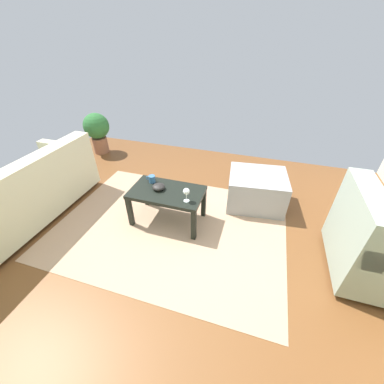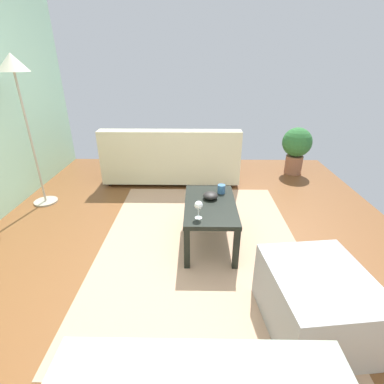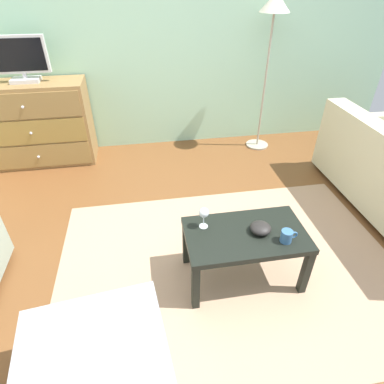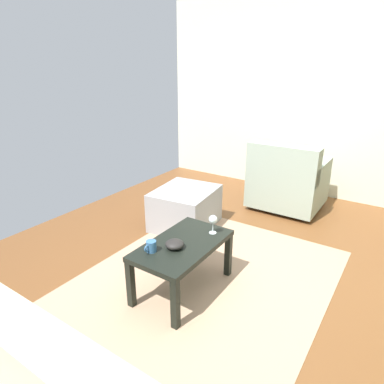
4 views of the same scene
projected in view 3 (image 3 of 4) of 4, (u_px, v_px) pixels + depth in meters
ground_plane at (199, 254)px, 2.59m from camera, size 5.64×4.68×0.05m
wall_accent_rear at (166, 33)px, 3.52m from camera, size 5.64×0.12×2.60m
area_rug at (229, 267)px, 2.44m from camera, size 2.60×1.90×0.01m
dresser at (36, 124)px, 3.55m from camera, size 1.18×0.49×0.92m
tv at (20, 59)px, 3.18m from camera, size 0.55×0.18×0.45m
coffee_table at (245, 240)px, 2.17m from camera, size 0.82×0.47×0.43m
wine_glass at (204, 213)px, 2.12m from camera, size 0.07×0.07×0.16m
mug at (287, 236)px, 2.04m from camera, size 0.11×0.08×0.09m
bowl_decorative at (260, 228)px, 2.12m from camera, size 0.14×0.14×0.06m
ottoman at (99, 370)px, 1.61m from camera, size 0.76×0.68×0.43m
standing_lamp at (273, 19)px, 3.29m from camera, size 0.32×0.32×1.70m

